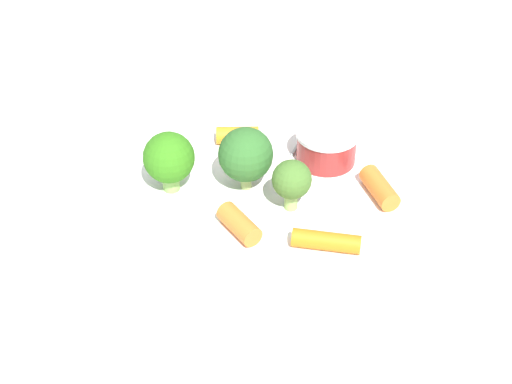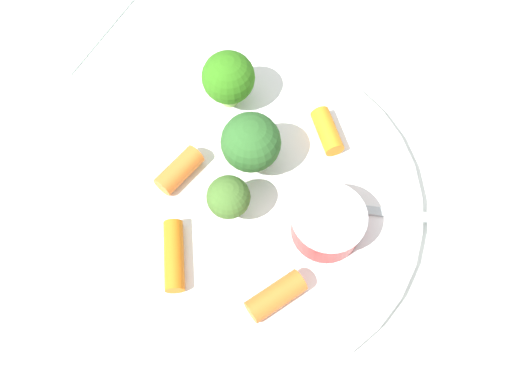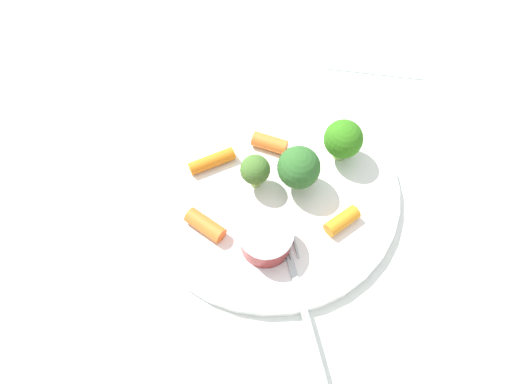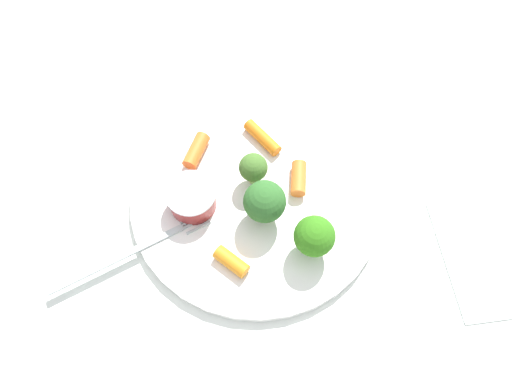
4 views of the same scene
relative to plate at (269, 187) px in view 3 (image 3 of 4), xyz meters
The scene contains 12 objects.
ground_plane 0.01m from the plate, ahead, with size 2.40×2.40×0.00m, color white.
plate is the anchor object (origin of this frame).
sauce_cup 0.07m from the plate, 157.04° to the left, with size 0.05×0.05×0.03m.
broccoli_floret_0 0.09m from the plate, 84.21° to the right, with size 0.04×0.04×0.05m.
broccoli_floret_1 0.05m from the plate, 109.17° to the right, with size 0.04×0.04×0.06m.
broccoli_floret_2 0.04m from the plate, 68.13° to the left, with size 0.03×0.03×0.04m.
carrot_stick_0 0.09m from the plate, 142.48° to the right, with size 0.02×0.02×0.04m, color orange.
carrot_stick_1 0.05m from the plate, 20.67° to the right, with size 0.02×0.02×0.04m, color orange.
carrot_stick_2 0.07m from the plate, 48.76° to the left, with size 0.01×0.01×0.05m, color orange.
carrot_stick_3 0.08m from the plate, 109.64° to the left, with size 0.02×0.02×0.04m, color orange.
fork 0.15m from the plate, behind, with size 0.18×0.03×0.00m.
napkin 0.29m from the plate, 48.46° to the right, with size 0.17×0.13×0.00m, color silver.
Camera 3 is at (-0.24, 0.10, 0.45)m, focal length 33.16 mm.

